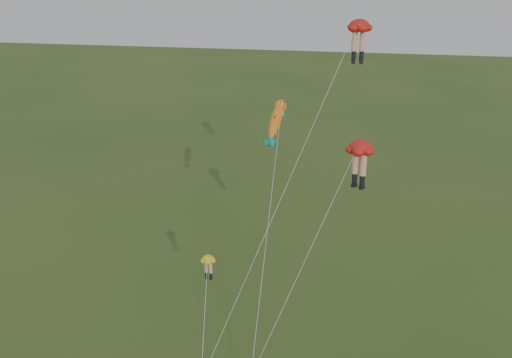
# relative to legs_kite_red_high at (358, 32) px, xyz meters

# --- Properties ---
(legs_kite_red_high) EXTENTS (9.37, 13.41, 21.65)m
(legs_kite_red_high) POSITION_rel_legs_kite_red_high_xyz_m (0.00, 0.00, 0.00)
(legs_kite_red_high) COLOR red
(legs_kite_red_high) RESTS_ON ground
(legs_kite_red_mid) EXTENTS (7.39, 4.91, 16.09)m
(legs_kite_red_mid) POSITION_rel_legs_kite_red_high_xyz_m (0.71, -9.07, -5.48)
(legs_kite_red_mid) COLOR red
(legs_kite_red_mid) RESTS_ON ground
(legs_kite_yellow) EXTENTS (1.47, 6.24, 7.84)m
(legs_kite_yellow) POSITION_rel_legs_kite_red_high_xyz_m (-8.18, -8.78, -13.62)
(legs_kite_yellow) COLOR yellow
(legs_kite_yellow) RESTS_ON ground
(fish_kite) EXTENTS (1.32, 12.04, 16.71)m
(fish_kite) POSITION_rel_legs_kite_red_high_xyz_m (-4.94, -2.60, -5.56)
(fish_kite) COLOR yellow
(fish_kite) RESTS_ON ground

